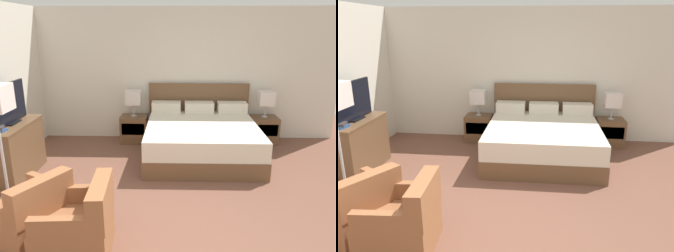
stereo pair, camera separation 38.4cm
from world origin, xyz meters
The scene contains 10 objects.
wall_back centered at (0.00, 3.89, 1.26)m, with size 6.36×0.06×2.52m, color silver.
bed centered at (0.50, 2.88, 0.32)m, with size 1.93×1.99×1.11m.
nightstand_left centered at (-0.75, 3.58, 0.25)m, with size 0.50×0.43×0.51m.
nightstand_right centered at (1.75, 3.58, 0.25)m, with size 0.50×0.43×0.51m.
table_lamp_left centered at (-0.75, 3.58, 0.87)m, with size 0.28×0.28×0.49m.
table_lamp_right centered at (1.75, 3.58, 0.87)m, with size 0.28×0.28×0.49m.
dresser centered at (-2.31, 1.97, 0.42)m, with size 0.49×1.13×0.81m.
tv centered at (-2.31, 1.99, 1.09)m, with size 0.18×0.93×0.58m.
armchair_by_window centered at (-1.41, 0.41, 0.28)m, with size 0.94×0.93×0.76m.
armchair_companion centered at (-0.86, 0.24, 0.28)m, with size 0.73×0.73×0.76m.
Camera 1 is at (0.08, -2.47, 2.13)m, focal length 35.00 mm.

